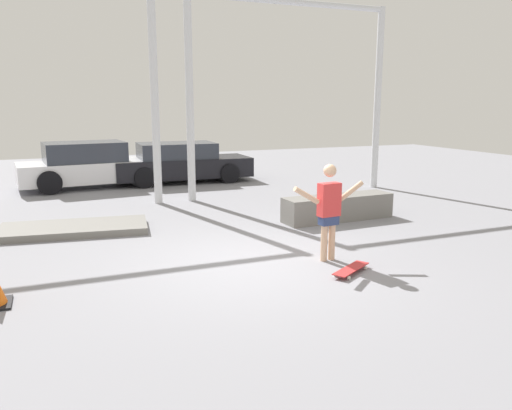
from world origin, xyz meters
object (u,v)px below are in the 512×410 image
Objects in this scene: grind_box at (338,208)px; parked_car_black at (181,163)px; skateboard at (351,269)px; skateboarder at (329,207)px; manual_pad at (74,229)px; parked_car_white at (89,165)px.

parked_car_black is (-1.86, 6.59, 0.35)m from grind_box.
skateboarder is at bearing 59.93° from skateboard.
skateboard is at bearing -118.15° from grind_box.
skateboarder is 5.18m from manual_pad.
skateboarder is 9.53m from parked_car_white.
parked_car_black is (3.55, 5.53, 0.55)m from manual_pad.
parked_car_white is at bearing -179.16° from parked_car_black.
parked_car_white is (-3.01, 9.73, 0.60)m from skateboard.
parked_car_white reaches higher than grind_box.
grind_box is at bearing 31.31° from skateboard.
grind_box is at bearing -72.79° from parked_car_black.
parked_car_white is at bearing 82.46° from manual_pad.
parked_car_black is at bearing 57.28° from manual_pad.
skateboard is at bearing -78.35° from parked_car_white.
manual_pad is (-5.42, 1.06, -0.20)m from grind_box.
parked_car_white is (0.74, 5.56, 0.59)m from manual_pad.
parked_car_white is at bearing 103.25° from skateboarder.
manual_pad is at bearing 101.38° from skateboard.
parked_car_black reaches higher than manual_pad.
manual_pad is at bearing 168.90° from grind_box.
skateboarder is 0.56× the size of manual_pad.
parked_car_black is (-0.19, 9.01, -0.27)m from skateboarder.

